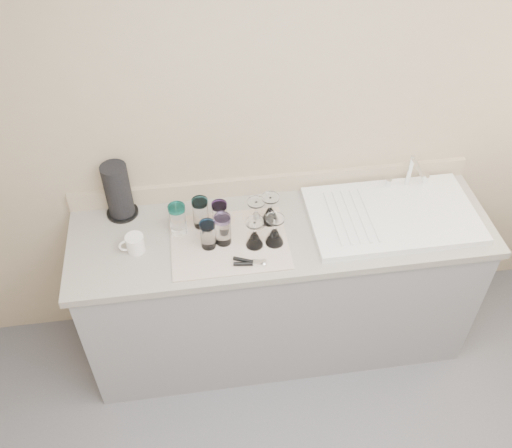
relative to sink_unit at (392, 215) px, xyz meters
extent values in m
cube|color=tan|center=(-0.55, 0.30, 0.33)|extent=(3.50, 0.04, 2.50)
cube|color=white|center=(-0.55, -1.20, 1.58)|extent=(3.50, 3.00, 0.04)
cube|color=slate|center=(-0.55, 0.00, -0.49)|extent=(2.00, 0.60, 0.86)
cube|color=gray|center=(-0.55, 0.00, -0.04)|extent=(2.06, 0.62, 0.04)
cube|color=white|center=(0.00, 0.00, 0.00)|extent=(0.82, 0.50, 0.03)
cylinder|color=silver|center=(0.14, 0.20, 0.11)|extent=(0.02, 0.02, 0.18)
cylinder|color=silver|center=(0.14, 0.12, 0.19)|extent=(0.02, 0.16, 0.02)
cylinder|color=silver|center=(0.04, 0.20, 0.04)|extent=(0.03, 0.03, 0.04)
cylinder|color=silver|center=(0.24, 0.20, 0.04)|extent=(0.03, 0.03, 0.04)
cube|color=beige|center=(-0.82, -0.06, -0.02)|extent=(0.55, 0.42, 0.01)
cylinder|color=white|center=(-1.05, 0.04, 0.06)|extent=(0.08, 0.08, 0.14)
cylinder|color=#138E80|center=(-1.05, 0.04, 0.14)|extent=(0.08, 0.08, 0.02)
cylinder|color=white|center=(-0.94, 0.07, 0.06)|extent=(0.07, 0.07, 0.14)
cylinder|color=#45BFD1|center=(-0.94, 0.07, 0.14)|extent=(0.08, 0.08, 0.02)
cylinder|color=white|center=(-0.85, 0.05, 0.05)|extent=(0.07, 0.07, 0.13)
cylinder|color=purple|center=(-0.85, 0.05, 0.13)|extent=(0.07, 0.07, 0.02)
cylinder|color=white|center=(-0.91, -0.07, 0.05)|extent=(0.07, 0.07, 0.13)
cylinder|color=blue|center=(-0.91, -0.07, 0.13)|extent=(0.07, 0.07, 0.02)
cylinder|color=white|center=(-0.84, -0.05, 0.06)|extent=(0.08, 0.08, 0.14)
cylinder|color=#A489D0|center=(-0.84, -0.05, 0.14)|extent=(0.08, 0.08, 0.02)
cone|color=white|center=(-0.67, 0.04, 0.03)|extent=(0.09, 0.09, 0.08)
cylinder|color=white|center=(-0.67, 0.04, 0.10)|extent=(0.01, 0.01, 0.06)
cylinder|color=white|center=(-0.67, 0.04, 0.14)|extent=(0.09, 0.09, 0.01)
cone|color=white|center=(-0.60, 0.05, 0.03)|extent=(0.09, 0.09, 0.08)
cylinder|color=white|center=(-0.60, 0.05, 0.10)|extent=(0.01, 0.01, 0.07)
cylinder|color=white|center=(-0.60, 0.05, 0.14)|extent=(0.09, 0.09, 0.01)
cone|color=white|center=(-0.70, -0.10, 0.03)|extent=(0.08, 0.08, 0.08)
cylinder|color=white|center=(-0.70, -0.10, 0.10)|extent=(0.01, 0.01, 0.06)
cylinder|color=white|center=(-0.70, -0.10, 0.13)|extent=(0.08, 0.08, 0.01)
cone|color=white|center=(-0.61, -0.09, 0.03)|extent=(0.09, 0.09, 0.08)
cylinder|color=white|center=(-0.61, -0.09, 0.10)|extent=(0.01, 0.01, 0.07)
cylinder|color=white|center=(-0.61, -0.09, 0.14)|extent=(0.09, 0.09, 0.01)
cube|color=silver|center=(-0.70, -0.22, 0.00)|extent=(0.06, 0.04, 0.02)
cylinder|color=black|center=(-0.76, -0.22, 0.00)|extent=(0.12, 0.03, 0.02)
cylinder|color=black|center=(-0.76, -0.20, 0.00)|extent=(0.11, 0.06, 0.02)
cylinder|color=white|center=(-1.25, -0.04, 0.02)|extent=(0.10, 0.10, 0.09)
torus|color=white|center=(-1.30, -0.05, 0.02)|extent=(0.07, 0.02, 0.07)
cylinder|color=black|center=(-1.32, 0.22, -0.01)|extent=(0.16, 0.16, 0.01)
cylinder|color=black|center=(-1.32, 0.22, 0.13)|extent=(0.13, 0.13, 0.28)
camera|label=1|loc=(-0.96, -1.93, 1.93)|focal=40.00mm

